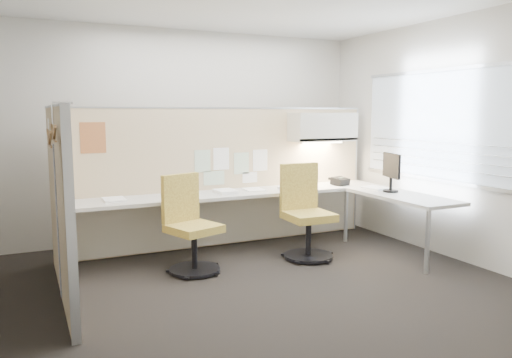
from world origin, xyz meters
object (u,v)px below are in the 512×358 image
chair_right (305,215)px  monitor (391,170)px  desk (267,202)px  chair_left (190,227)px  phone (340,181)px

chair_right → monitor: size_ratio=2.28×
desk → chair_right: chair_right is taller
chair_left → phone: 2.35m
chair_left → monitor: 2.57m
desk → chair_left: bearing=-159.6°
chair_left → chair_right: chair_right is taller
chair_right → phone: 1.09m
monitor → phone: size_ratio=1.87×
desk → monitor: bearing=-26.1°
chair_left → phone: bearing=-6.8°
desk → chair_left: (-1.14, -0.42, -0.12)m
monitor → chair_right: bearing=97.0°
chair_left → desk: bearing=1.2°
monitor → desk: bearing=79.9°
phone → monitor: bearing=-89.4°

